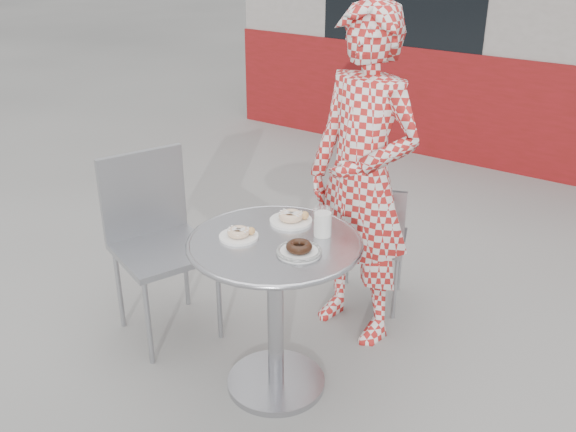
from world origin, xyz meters
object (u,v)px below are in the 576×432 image
Objects in this scene: plate_checker at (299,250)px; milk_cup at (323,223)px; chair_far at (370,265)px; chair_left at (166,283)px; seated_person at (362,180)px; plate_far at (292,218)px; plate_near at (239,234)px; bistro_table at (275,279)px.

milk_cup reaches higher than plate_checker.
chair_far is 1.17m from chair_left.
milk_cup is (-0.01, 0.20, 0.05)m from plate_checker.
milk_cup is at bearing -70.94° from seated_person.
plate_checker is (0.15, -0.96, 0.56)m from chair_far.
chair_far is at bearing 112.91° from seated_person.
chair_left is 1.05m from milk_cup.
plate_near is (-0.10, -0.26, -0.00)m from plate_far.
seated_person is 0.50m from milk_cup.
plate_far is (-0.05, -0.73, 0.57)m from chair_far.
plate_far is at bearing 130.57° from plate_checker.
plate_far is at bearing 169.34° from milk_cup.
plate_checker is (0.20, -0.23, -0.00)m from plate_far.
chair_left is 0.79m from plate_near.
plate_near is at bearing 60.58° from chair_far.
chair_left is 5.63× the size of plate_near.
plate_far is at bearing 103.45° from bistro_table.
seated_person is at bearing -31.90° from chair_left.
plate_checker is at bearing -49.43° from plate_far.
seated_person is 13.26× the size of milk_cup.
chair_left reaches higher than chair_far.
chair_far is (0.00, 0.93, -0.35)m from bistro_table.
chair_far is at bearing 81.53° from plate_near.
plate_far reaches higher than plate_checker.
chair_left is 5.06× the size of plate_checker.
bistro_table is 0.72m from seated_person.
plate_near is 0.37m from milk_cup.
plate_near is (0.60, -0.10, 0.50)m from chair_left.
plate_far is 0.31m from plate_checker.
bistro_table is at bearing -131.53° from milk_cup.
chair_left reaches higher than bistro_table.
plate_checker is at bearing -12.78° from bistro_table.
plate_checker is at bearing -73.85° from chair_left.
chair_far is at bearing 98.76° from plate_checker.
chair_left reaches higher than plate_checker.
seated_person is 8.88× the size of plate_far.
milk_cup reaches higher than bistro_table.
bistro_table is at bearing 68.85° from chair_far.
plate_checker is (0.09, -0.69, -0.07)m from seated_person.
plate_far is at bearing -93.58° from seated_person.
chair_left reaches higher than plate_near.
milk_cup reaches higher than chair_far.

